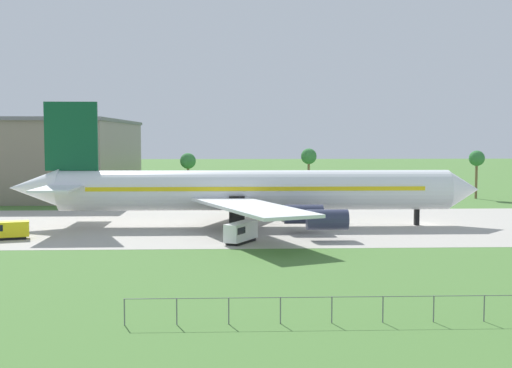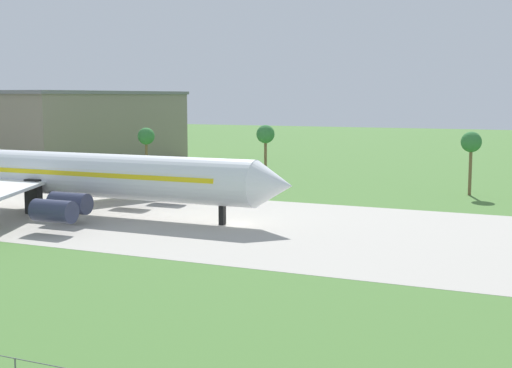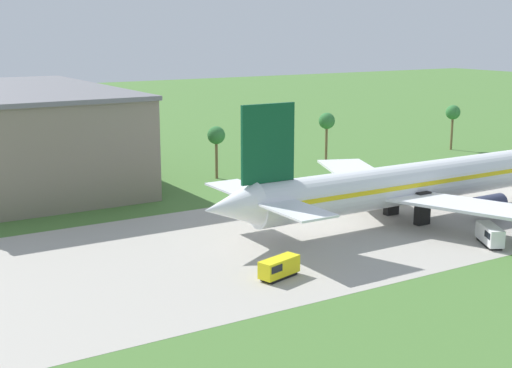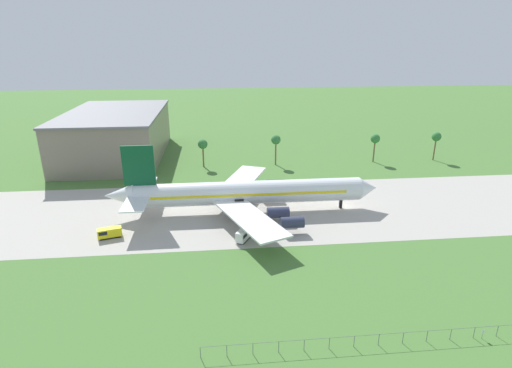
{
  "view_description": "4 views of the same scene",
  "coord_description": "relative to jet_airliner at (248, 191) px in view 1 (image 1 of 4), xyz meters",
  "views": [
    {
      "loc": [
        -31.7,
        -103.59,
        14.53
      ],
      "look_at": [
        -27.88,
        -1.07,
        6.81
      ],
      "focal_mm": 45.0,
      "sensor_mm": 36.0,
      "label": 1
    },
    {
      "loc": [
        41.24,
        -85.77,
        17.31
      ],
      "look_at": [
        3.29,
        -1.07,
        5.81
      ],
      "focal_mm": 50.0,
      "sensor_mm": 36.0,
      "label": 2
    },
    {
      "loc": [
        -108.67,
        -82.1,
        29.97
      ],
      "look_at": [
        -59.06,
        -1.07,
        9.01
      ],
      "focal_mm": 50.0,
      "sensor_mm": 36.0,
      "label": 3
    },
    {
      "loc": [
        -36.39,
        -103.61,
        45.75
      ],
      "look_at": [
        -25.51,
        5.0,
        6.0
      ],
      "focal_mm": 28.0,
      "sensor_mm": 36.0,
      "label": 4
    }
  ],
  "objects": [
    {
      "name": "terminal_building",
      "position": [
        -47.91,
        61.71,
        3.53
      ],
      "size": [
        36.72,
        61.2,
        18.53
      ],
      "color": "slate",
      "rests_on": "ground_plane"
    },
    {
      "name": "jet_airliner",
      "position": [
        0.0,
        0.0,
        0.0
      ],
      "size": [
        75.48,
        56.12,
        19.89
      ],
      "color": "white",
      "rests_on": "ground_plane"
    },
    {
      "name": "taxiway_strip",
      "position": [
        29.2,
        1.07,
        -5.74
      ],
      "size": [
        320.0,
        44.0,
        0.02
      ],
      "color": "#A8A399",
      "rests_on": "ground_plane"
    },
    {
      "name": "ground_plane",
      "position": [
        29.2,
        1.07,
        -5.75
      ],
      "size": [
        600.0,
        600.0,
        0.0
      ],
      "primitive_type": "plane",
      "color": "#477233"
    },
    {
      "name": "baggage_tug",
      "position": [
        -34.18,
        -12.23,
        -4.39
      ],
      "size": [
        5.98,
        3.45,
        2.53
      ],
      "color": "black",
      "rests_on": "ground_plane"
    },
    {
      "name": "palm_tree_row",
      "position": [
        33.91,
        43.53,
        3.38
      ],
      "size": [
        95.13,
        3.6,
        11.67
      ],
      "color": "brown",
      "rests_on": "ground_plane"
    },
    {
      "name": "catering_van",
      "position": [
        -1.43,
        -16.47,
        -4.25
      ],
      "size": [
        4.79,
        6.42,
        2.82
      ],
      "color": "black",
      "rests_on": "ground_plane"
    }
  ]
}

